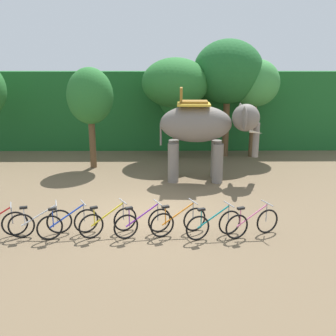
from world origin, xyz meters
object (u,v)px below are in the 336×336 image
Objects in this scene: bike_yellow at (108,222)px; tree_far_right at (90,97)px; tree_center_right at (228,72)px; bike_teal at (214,224)px; tree_center_left at (255,84)px; elephant at (204,127)px; bike_blue at (68,223)px; tree_far_left at (175,83)px; bike_purple at (143,223)px; bike_pink at (252,223)px; bike_orange at (178,221)px; tree_left at (176,91)px; bike_white at (40,223)px.

tree_far_right is at bearing 103.46° from bike_yellow.
bike_teal is at bearing -100.55° from tree_center_right.
tree_center_left is 5.43m from elephant.
bike_teal is (4.01, -0.10, 0.00)m from bike_blue.
bike_purple is (-1.15, -9.42, -3.42)m from tree_far_left.
tree_far_left is 0.85× the size of tree_center_right.
tree_far_right is 1.10× the size of elephant.
bike_teal is 1.00× the size of bike_pink.
bike_yellow is (-4.77, -9.75, -3.94)m from tree_center_right.
bike_blue and bike_orange have the same top height.
bike_blue is 0.96× the size of bike_teal.
tree_far_right is 2.92× the size of bike_purple.
tree_left is at bearing 179.74° from tree_center_left.
tree_center_right reaches higher than bike_white.
bike_yellow is at bearing -76.54° from tree_far_right.
bike_yellow is (1.87, 0.05, 0.00)m from bike_white.
elephant is at bearing 67.94° from bike_purple.
tree_far_left reaches higher than bike_teal.
elephant reaches higher than bike_white.
bike_pink is at bearing 4.18° from bike_teal.
bike_teal is (4.69, -7.63, -2.89)m from tree_far_right.
bike_white is at bearing 178.23° from bike_teal.
bike_purple is at bearing -4.05° from bike_yellow.
tree_far_right is at bearing -153.72° from tree_far_left.
tree_center_left is 11.92m from bike_yellow.
tree_left reaches higher than bike_blue.
tree_far_right is at bearing 110.11° from bike_purple.
bike_white and bike_yellow have the same top height.
tree_left is at bearing -177.80° from tree_center_right.
bike_blue is 4.01m from bike_teal.
tree_left reaches higher than bike_teal.
tree_far_left is at bearing 94.81° from bike_teal.
bike_teal is at bearing -175.82° from bike_pink.
bike_blue is 5.08m from bike_pink.
tree_center_right is at bearing 55.89° from bike_white.
bike_blue is (-4.26, -5.47, -1.82)m from elephant.
tree_center_left is at bearing 57.41° from bike_yellow.
bike_blue is at bearing -120.76° from tree_center_right.
bike_white is 1.04× the size of bike_orange.
bike_teal is (4.79, -0.15, 0.00)m from bike_white.
bike_purple is at bearing 176.10° from bike_teal.
bike_teal is at bearing -85.19° from tree_far_left.
tree_left is at bearing 71.52° from bike_blue.
tree_left is at bearing 77.35° from bike_yellow.
bike_blue is (-5.86, -9.85, -3.94)m from tree_center_right.
tree_center_left reaches higher than bike_orange.
tree_far_right is at bearing 127.37° from bike_pink.
bike_white is 1.03× the size of bike_teal.
tree_far_right reaches higher than bike_yellow.
bike_purple is 0.98× the size of bike_teal.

